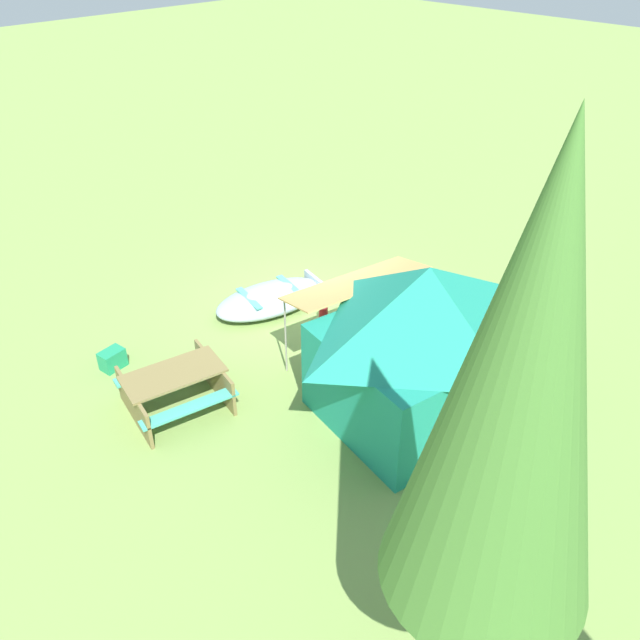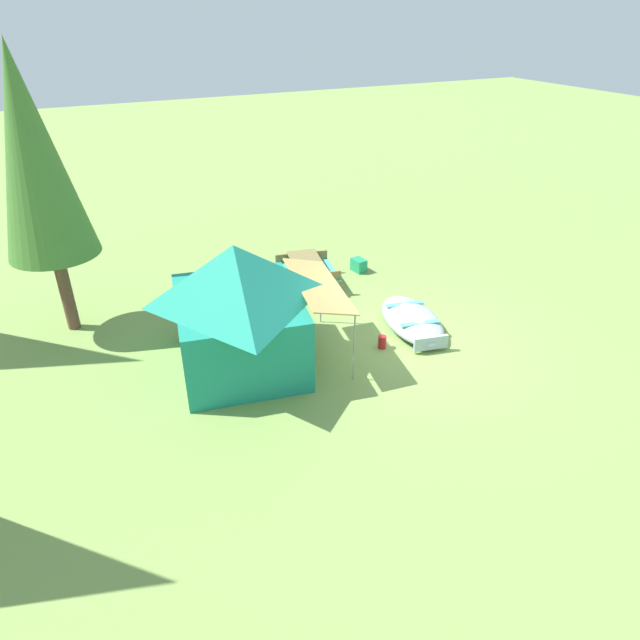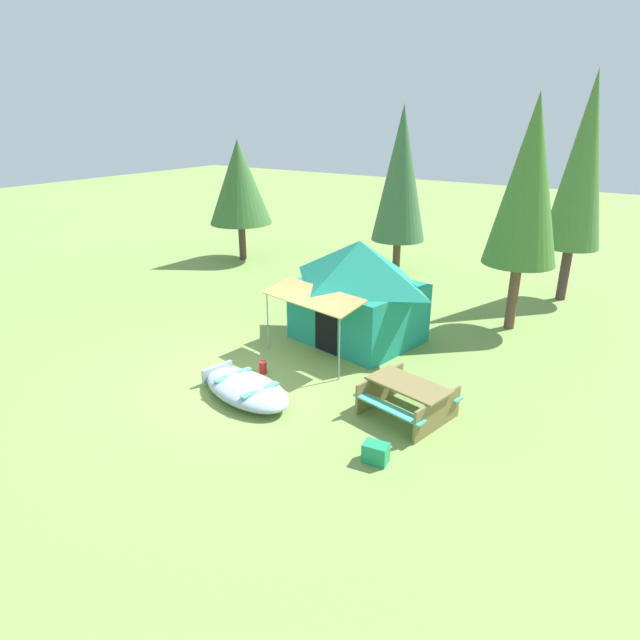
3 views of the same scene
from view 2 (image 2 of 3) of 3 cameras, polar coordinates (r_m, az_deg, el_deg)
ground_plane at (r=13.38m, az=8.30°, el=-2.45°), size 80.00×80.00×0.00m
beached_rowboat at (r=13.97m, az=9.32°, el=0.03°), size 2.70×1.77×0.44m
canvas_cabin_tent at (r=11.99m, az=-8.30°, el=1.54°), size 3.72×4.11×2.81m
picnic_table at (r=15.81m, az=-1.31°, el=5.05°), size 1.96×1.85×0.75m
cooler_box at (r=16.86m, az=3.94°, el=5.58°), size 0.49×0.37×0.38m
fuel_can at (r=13.12m, az=6.33°, el=-2.23°), size 0.25×0.25×0.31m
pine_tree_far_center at (r=13.77m, az=-27.18°, el=14.61°), size 2.01×2.01×6.49m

